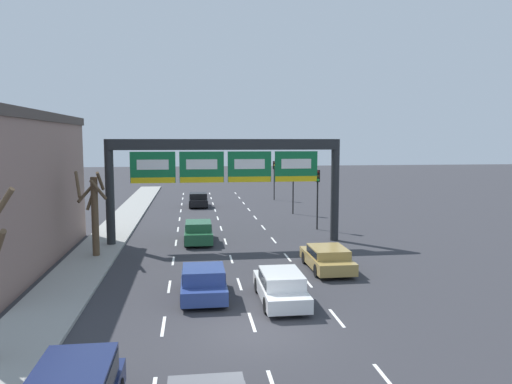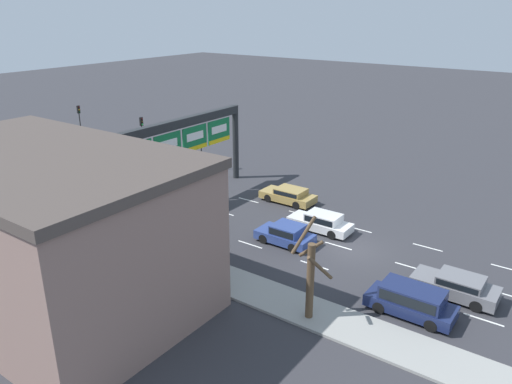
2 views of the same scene
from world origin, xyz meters
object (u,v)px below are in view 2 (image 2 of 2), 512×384
car_black (39,160)px  traffic_light_far_end (79,116)px  car_blue (286,234)px  tree_bare_closest (133,206)px  car_grey (457,285)px  tree_bare_second (311,275)px  suv_navy (412,299)px  traffic_light_near_gantry (142,129)px  sign_gantry (179,140)px  car_green (162,197)px  car_gold (289,195)px  traffic_light_mid_block (201,138)px  car_white (321,221)px

car_black → traffic_light_far_end: traffic_light_far_end is taller
car_blue → tree_bare_closest: bearing=126.5°
car_grey → tree_bare_second: (-6.56, 5.62, 1.87)m
suv_navy → car_blue: size_ratio=1.16×
car_black → traffic_light_near_gantry: (8.62, -5.88, 2.34)m
sign_gantry → car_black: 18.78m
suv_navy → car_green: bearing=81.6°
sign_gantry → tree_bare_second: bearing=-116.5°
car_grey → tree_bare_second: 8.84m
car_green → car_blue: size_ratio=1.12×
car_blue → tree_bare_closest: (-6.09, 8.22, 2.10)m
car_grey → car_gold: bearing=66.0°
traffic_light_far_end → tree_bare_closest: size_ratio=0.90×
traffic_light_mid_block → car_green: bearing=-157.7°
car_grey → traffic_light_far_end: bearing=78.9°
car_white → car_gold: bearing=55.4°
suv_navy → car_blue: (3.27, 9.80, -0.14)m
car_grey → suv_navy: suv_navy is taller
car_grey → car_white: car_white is taller
car_blue → traffic_light_near_gantry: size_ratio=0.90×
car_black → car_blue: car_black is taller
tree_bare_closest → traffic_light_far_end: bearing=60.3°
car_gold → tree_bare_closest: tree_bare_closest is taller
tree_bare_second → tree_bare_closest: bearing=87.4°
car_gold → car_blue: bearing=-149.3°
car_black → tree_bare_closest: size_ratio=0.80×
car_green → car_gold: bearing=-49.9°
car_green → traffic_light_near_gantry: size_ratio=1.02×
car_grey → car_green: (0.09, 23.09, 0.04)m
traffic_light_near_gantry → tree_bare_closest: tree_bare_closest is taller
car_white → traffic_light_near_gantry: traffic_light_near_gantry is taller
car_blue → traffic_light_near_gantry: (8.78, 23.63, 2.37)m
car_black → traffic_light_mid_block: traffic_light_mid_block is taller
suv_navy → car_green: size_ratio=1.03×
car_black → car_white: size_ratio=0.85×
traffic_light_far_end → tree_bare_second: 42.86m
car_grey → traffic_light_mid_block: bearing=71.1°
traffic_light_mid_block → tree_bare_closest: 16.78m
traffic_light_near_gantry → sign_gantry: bearing=-119.8°
traffic_light_mid_block → tree_bare_second: 26.40m
car_grey → tree_bare_second: size_ratio=0.87×
car_white → traffic_light_mid_block: size_ratio=1.02×
car_green → car_white: bearing=-75.5°
car_green → traffic_light_near_gantry: bearing=53.2°
car_white → traffic_light_near_gantry: (5.55, 24.59, 2.39)m
car_blue → car_white: car_blue is taller
car_gold → suv_navy: bearing=-125.7°
car_black → traffic_light_mid_block: (8.85, -13.97, 2.48)m
traffic_light_mid_block → traffic_light_far_end: size_ratio=1.03×
sign_gantry → suv_navy: sign_gantry is taller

